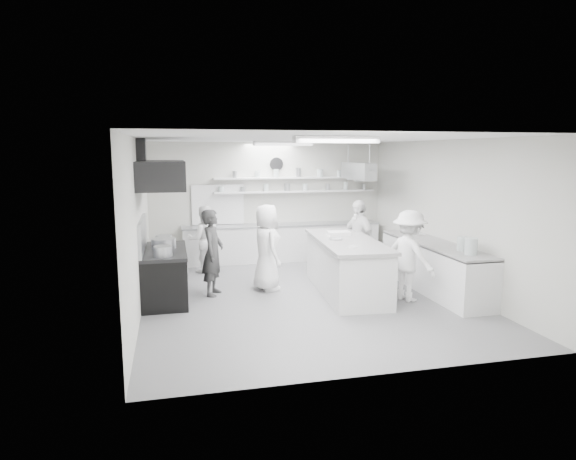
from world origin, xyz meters
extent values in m
cube|color=gray|center=(0.00, 0.00, -0.01)|extent=(6.00, 7.00, 0.02)
cube|color=white|center=(0.00, 0.00, 3.01)|extent=(6.00, 7.00, 0.02)
cube|color=silver|center=(0.00, 3.50, 1.50)|extent=(6.00, 0.04, 3.00)
cube|color=silver|center=(0.00, -3.50, 1.50)|extent=(6.00, 0.04, 3.00)
cube|color=silver|center=(-3.00, 0.00, 1.50)|extent=(0.04, 7.00, 3.00)
cube|color=silver|center=(3.00, 0.00, 1.50)|extent=(0.04, 7.00, 3.00)
cube|color=black|center=(-2.60, 0.40, 0.45)|extent=(0.80, 1.80, 0.90)
cube|color=black|center=(-2.60, 0.40, 2.35)|extent=(0.85, 2.00, 0.50)
cube|color=white|center=(0.30, 3.20, 0.46)|extent=(5.00, 0.60, 0.92)
cube|color=white|center=(0.70, 3.37, 1.75)|extent=(4.20, 0.26, 0.04)
cube|color=white|center=(0.70, 3.37, 2.10)|extent=(4.20, 0.26, 0.04)
cube|color=black|center=(-1.30, 3.48, 1.45)|extent=(1.30, 0.04, 1.00)
cylinder|color=white|center=(0.20, 3.46, 2.45)|extent=(0.32, 0.05, 0.32)
cube|color=white|center=(2.65, -0.20, 0.47)|extent=(0.74, 3.30, 0.94)
cube|color=#ACAFB3|center=(2.00, 2.40, 2.30)|extent=(0.30, 1.60, 0.40)
cube|color=white|center=(0.00, -1.80, 2.94)|extent=(1.30, 0.25, 0.10)
cube|color=white|center=(0.00, 1.80, 2.94)|extent=(1.30, 0.25, 0.10)
cube|color=white|center=(0.89, 0.06, 0.51)|extent=(1.23, 2.83, 1.02)
cylinder|color=#ACAFB3|center=(-2.60, 0.55, 1.03)|extent=(0.46, 0.46, 0.24)
imported|color=#343434|center=(-1.69, 0.51, 0.84)|extent=(0.59, 0.71, 1.67)
imported|color=white|center=(-1.73, 2.40, 0.77)|extent=(0.79, 0.64, 1.54)
imported|color=white|center=(-0.60, 0.63, 0.87)|extent=(0.70, 0.94, 1.73)
imported|color=white|center=(1.50, 1.00, 0.87)|extent=(0.68, 1.10, 1.74)
imported|color=white|center=(1.84, -0.69, 0.85)|extent=(1.00, 1.26, 1.70)
imported|color=#ACAFB3|center=(0.68, 0.13, 1.05)|extent=(0.33, 0.33, 0.07)
imported|color=white|center=(0.70, -0.72, 1.05)|extent=(0.23, 0.23, 0.06)
imported|color=white|center=(2.83, 0.73, 0.97)|extent=(0.21, 0.21, 0.05)
camera|label=1|loc=(-2.41, -8.89, 2.77)|focal=30.72mm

